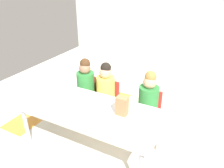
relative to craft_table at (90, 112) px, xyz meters
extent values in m
cube|color=silver|center=(0.16, 0.81, -0.54)|extent=(5.79, 5.56, 0.02)
cube|color=orange|center=(-0.29, 1.26, -0.53)|extent=(0.43, 0.43, 0.00)
cube|color=orange|center=(-1.19, -0.09, -0.53)|extent=(0.43, 0.43, 0.00)
cube|color=silver|center=(-0.29, 0.81, -0.53)|extent=(0.43, 0.43, 0.00)
cube|color=#B2C1B7|center=(0.16, 3.59, 0.79)|extent=(5.79, 0.10, 2.64)
cube|color=white|center=(0.00, 0.00, 0.03)|extent=(1.70, 0.76, 0.04)
cylinder|color=#B2B2B7|center=(-0.77, -0.32, -0.26)|extent=(0.05, 0.05, 0.54)
cylinder|color=#B2B2B7|center=(-0.77, 0.32, -0.26)|extent=(0.05, 0.05, 0.54)
cylinder|color=#B2B2B7|center=(0.77, 0.32, -0.26)|extent=(0.05, 0.05, 0.54)
cube|color=red|center=(-0.47, 0.60, -0.23)|extent=(0.32, 0.30, 0.03)
cube|color=red|center=(-0.47, 0.75, -0.08)|extent=(0.29, 0.02, 0.30)
cylinder|color=#2D7A38|center=(-0.47, 0.60, -0.01)|extent=(0.32, 0.32, 0.38)
sphere|color=#8C664C|center=(-0.47, 0.60, 0.25)|extent=(0.17, 0.17, 0.17)
sphere|color=#472D19|center=(-0.47, 0.61, 0.32)|extent=(0.15, 0.15, 0.15)
cylinder|color=red|center=(-0.61, 0.47, -0.38)|extent=(0.02, 0.02, 0.28)
cylinder|color=red|center=(-0.33, 0.47, -0.38)|extent=(0.02, 0.02, 0.28)
cylinder|color=red|center=(-0.61, 0.73, -0.38)|extent=(0.02, 0.02, 0.28)
cylinder|color=red|center=(-0.33, 0.73, -0.38)|extent=(0.02, 0.02, 0.28)
cube|color=red|center=(-0.13, 0.60, -0.23)|extent=(0.32, 0.30, 0.03)
cube|color=red|center=(-0.13, 0.75, -0.08)|extent=(0.29, 0.02, 0.30)
cylinder|color=#D8C64C|center=(-0.13, 0.60, -0.01)|extent=(0.34, 0.34, 0.38)
sphere|color=tan|center=(-0.13, 0.60, 0.25)|extent=(0.17, 0.17, 0.17)
sphere|color=black|center=(-0.13, 0.61, 0.32)|extent=(0.15, 0.15, 0.15)
cylinder|color=red|center=(-0.27, 0.47, -0.38)|extent=(0.02, 0.02, 0.28)
cylinder|color=red|center=(0.01, 0.47, -0.38)|extent=(0.02, 0.02, 0.28)
cylinder|color=red|center=(-0.27, 0.73, -0.38)|extent=(0.02, 0.02, 0.28)
cylinder|color=red|center=(0.01, 0.73, -0.38)|extent=(0.02, 0.02, 0.28)
cube|color=red|center=(0.51, 0.60, -0.23)|extent=(0.32, 0.30, 0.03)
cube|color=red|center=(0.51, 0.75, -0.08)|extent=(0.29, 0.02, 0.30)
cylinder|color=#2D7A38|center=(0.51, 0.60, -0.01)|extent=(0.31, 0.31, 0.38)
sphere|color=tan|center=(0.51, 0.60, 0.25)|extent=(0.17, 0.17, 0.17)
sphere|color=olive|center=(0.51, 0.61, 0.32)|extent=(0.15, 0.15, 0.15)
cylinder|color=red|center=(0.37, 0.47, -0.38)|extent=(0.02, 0.02, 0.28)
cylinder|color=red|center=(0.65, 0.47, -0.38)|extent=(0.02, 0.02, 0.28)
cylinder|color=red|center=(0.37, 0.73, -0.38)|extent=(0.02, 0.02, 0.28)
cylinder|color=red|center=(0.65, 0.73, -0.38)|extent=(0.02, 0.02, 0.28)
cube|color=#9E754C|center=(0.38, 0.07, 0.16)|extent=(0.13, 0.09, 0.22)
cylinder|color=white|center=(-0.56, -0.18, 0.05)|extent=(0.18, 0.18, 0.01)
cylinder|color=white|center=(-0.34, 0.09, 0.05)|extent=(0.18, 0.18, 0.01)
torus|color=white|center=(-0.56, -0.18, 0.07)|extent=(0.12, 0.12, 0.03)
camera|label=1|loc=(1.22, -1.77, 1.44)|focal=34.66mm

